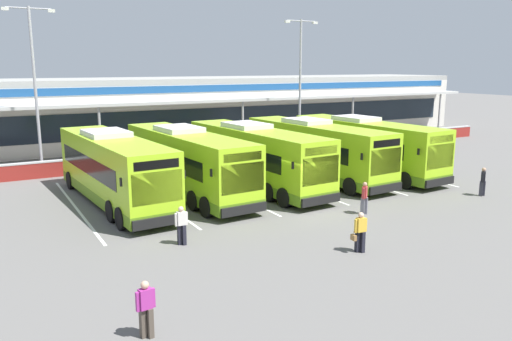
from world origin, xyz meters
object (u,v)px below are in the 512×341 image
(coach_bus_rightmost, at_px, (365,147))
(pedestrian_with_handbag, at_px, (360,231))
(coach_bus_right_centre, at_px, (315,151))
(coach_bus_left_centre, at_px, (187,163))
(coach_bus_leftmost, at_px, (114,170))
(pedestrian_child, at_px, (181,224))
(pedestrian_near_bin, at_px, (483,181))
(pedestrian_in_dark_coat, at_px, (364,197))
(coach_bus_centre, at_px, (255,158))
(pedestrian_approaching_bus, at_px, (146,307))
(lamp_post_west, at_px, (35,79))
(lamp_post_centre, at_px, (300,76))

(coach_bus_rightmost, xyz_separation_m, pedestrian_with_handbag, (-10.22, -11.53, -0.93))
(coach_bus_right_centre, bearing_deg, coach_bus_left_centre, 179.48)
(coach_bus_leftmost, height_order, pedestrian_child, coach_bus_leftmost)
(coach_bus_right_centre, bearing_deg, pedestrian_near_bin, -56.67)
(coach_bus_rightmost, bearing_deg, pedestrian_in_dark_coat, -130.90)
(pedestrian_child, bearing_deg, coach_bus_centre, 44.46)
(coach_bus_centre, bearing_deg, coach_bus_rightmost, -0.41)
(pedestrian_approaching_bus, height_order, lamp_post_west, lamp_post_west)
(coach_bus_right_centre, xyz_separation_m, pedestrian_with_handbag, (-6.35, -11.86, -0.93))
(pedestrian_near_bin, xyz_separation_m, pedestrian_approaching_bus, (-21.07, -5.71, 0.00))
(coach_bus_left_centre, xyz_separation_m, coach_bus_right_centre, (8.77, -0.08, 0.00))
(coach_bus_left_centre, xyz_separation_m, lamp_post_west, (-6.38, 11.17, 4.50))
(coach_bus_rightmost, distance_m, pedestrian_child, 17.61)
(coach_bus_left_centre, relative_size, lamp_post_west, 1.12)
(pedestrian_with_handbag, relative_size, pedestrian_child, 1.00)
(pedestrian_in_dark_coat, relative_size, pedestrian_near_bin, 1.00)
(pedestrian_child, bearing_deg, coach_bus_right_centre, 32.32)
(coach_bus_leftmost, distance_m, pedestrian_near_bin, 20.25)
(lamp_post_west, bearing_deg, coach_bus_left_centre, -60.27)
(coach_bus_right_centre, bearing_deg, coach_bus_rightmost, -4.76)
(coach_bus_rightmost, bearing_deg, coach_bus_centre, 179.59)
(coach_bus_right_centre, height_order, pedestrian_in_dark_coat, coach_bus_right_centre)
(coach_bus_right_centre, relative_size, pedestrian_with_handbag, 7.59)
(pedestrian_with_handbag, height_order, lamp_post_west, lamp_post_west)
(coach_bus_centre, height_order, pedestrian_near_bin, coach_bus_centre)
(lamp_post_centre, bearing_deg, coach_bus_centre, -133.82)
(coach_bus_right_centre, xyz_separation_m, pedestrian_near_bin, (5.49, -8.35, -0.91))
(lamp_post_centre, bearing_deg, pedestrian_near_bin, -91.44)
(coach_bus_rightmost, bearing_deg, pedestrian_near_bin, -78.57)
(coach_bus_left_centre, xyz_separation_m, lamp_post_centre, (14.74, 10.64, 4.50))
(pedestrian_in_dark_coat, bearing_deg, coach_bus_leftmost, 141.47)
(lamp_post_centre, bearing_deg, pedestrian_child, -134.53)
(pedestrian_near_bin, height_order, lamp_post_west, lamp_post_west)
(coach_bus_centre, height_order, coach_bus_right_centre, same)
(coach_bus_rightmost, height_order, pedestrian_approaching_bus, coach_bus_rightmost)
(coach_bus_left_centre, distance_m, pedestrian_child, 8.48)
(pedestrian_in_dark_coat, bearing_deg, coach_bus_centre, 103.74)
(lamp_post_west, bearing_deg, coach_bus_leftmost, -78.27)
(coach_bus_left_centre, distance_m, coach_bus_right_centre, 8.77)
(lamp_post_centre, bearing_deg, coach_bus_rightmost, -100.79)
(pedestrian_in_dark_coat, height_order, lamp_post_west, lamp_post_west)
(coach_bus_left_centre, height_order, lamp_post_centre, lamp_post_centre)
(coach_bus_leftmost, bearing_deg, lamp_post_west, 101.73)
(pedestrian_with_handbag, distance_m, pedestrian_near_bin, 12.35)
(coach_bus_rightmost, height_order, lamp_post_west, lamp_post_west)
(coach_bus_centre, bearing_deg, lamp_post_west, 132.59)
(pedestrian_child, distance_m, pedestrian_near_bin, 17.61)
(coach_bus_right_centre, relative_size, coach_bus_rightmost, 1.00)
(pedestrian_in_dark_coat, distance_m, pedestrian_child, 9.41)
(coach_bus_centre, height_order, pedestrian_with_handbag, coach_bus_centre)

